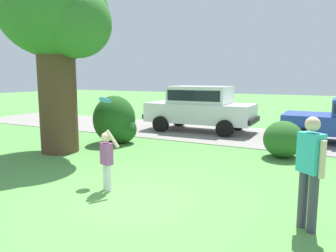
# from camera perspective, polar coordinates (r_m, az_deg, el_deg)

# --- Properties ---
(ground_plane) EXTENTS (80.00, 80.00, 0.00)m
(ground_plane) POSITION_cam_1_polar(r_m,az_deg,el_deg) (6.46, -6.96, -12.58)
(ground_plane) COLOR #518E42
(driveway_strip) EXTENTS (28.00, 4.40, 0.02)m
(driveway_strip) POSITION_cam_1_polar(r_m,az_deg,el_deg) (13.39, 12.58, -1.63)
(driveway_strip) COLOR gray
(driveway_strip) RESTS_ON ground
(oak_tree_large) EXTENTS (3.48, 3.39, 5.60)m
(oak_tree_large) POSITION_cam_1_polar(r_m,az_deg,el_deg) (10.82, -18.23, 16.37)
(oak_tree_large) COLOR #513823
(oak_tree_large) RESTS_ON ground
(shrub_near_tree) EXTENTS (1.50, 1.59, 1.67)m
(shrub_near_tree) POSITION_cam_1_polar(r_m,az_deg,el_deg) (11.75, -8.95, 0.74)
(shrub_near_tree) COLOR #1E511C
(shrub_near_tree) RESTS_ON ground
(shrub_centre_left) EXTENTS (1.12, 1.26, 1.06)m
(shrub_centre_left) POSITION_cam_1_polar(r_m,az_deg,el_deg) (10.12, 19.23, -2.15)
(shrub_centre_left) COLOR #286023
(shrub_centre_left) RESTS_ON ground
(parked_suv) EXTENTS (4.74, 2.19, 1.92)m
(parked_suv) POSITION_cam_1_polar(r_m,az_deg,el_deg) (14.13, 5.53, 3.42)
(parked_suv) COLOR white
(parked_suv) RESTS_ON ground
(child_thrower) EXTENTS (0.48, 0.24, 1.29)m
(child_thrower) POSITION_cam_1_polar(r_m,az_deg,el_deg) (6.85, -10.52, -5.15)
(child_thrower) COLOR white
(child_thrower) RESTS_ON ground
(frisbee) EXTENTS (0.28, 0.26, 0.15)m
(frisbee) POSITION_cam_1_polar(r_m,az_deg,el_deg) (7.55, -10.77, 4.41)
(frisbee) COLOR #337FDB
(adult_onlooker) EXTENTS (0.43, 0.40, 1.74)m
(adult_onlooker) POSITION_cam_1_polar(r_m,az_deg,el_deg) (5.40, 23.25, -6.53)
(adult_onlooker) COLOR #3F3F4C
(adult_onlooker) RESTS_ON ground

